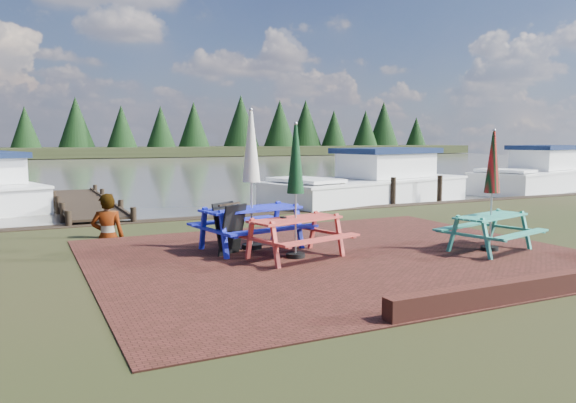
# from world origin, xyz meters

# --- Properties ---
(ground) EXTENTS (120.00, 120.00, 0.00)m
(ground) POSITION_xyz_m (0.00, 0.00, 0.00)
(ground) COLOR black
(ground) RESTS_ON ground
(paving) EXTENTS (9.00, 7.50, 0.02)m
(paving) POSITION_xyz_m (0.00, 1.00, 0.01)
(paving) COLOR #361811
(paving) RESTS_ON ground
(water) EXTENTS (120.00, 60.00, 0.02)m
(water) POSITION_xyz_m (0.00, 37.00, 0.00)
(water) COLOR #4B4840
(water) RESTS_ON ground
(far_treeline) EXTENTS (120.00, 10.00, 8.10)m
(far_treeline) POSITION_xyz_m (0.00, 66.00, 3.28)
(far_treeline) COLOR black
(far_treeline) RESTS_ON ground
(picnic_table_teal) EXTENTS (2.02, 1.88, 2.35)m
(picnic_table_teal) POSITION_xyz_m (2.87, 0.09, 0.82)
(picnic_table_teal) COLOR teal
(picnic_table_teal) RESTS_ON ground
(picnic_table_red) EXTENTS (2.10, 1.96, 2.46)m
(picnic_table_red) POSITION_xyz_m (-0.85, 1.16, 0.86)
(picnic_table_red) COLOR #C63C32
(picnic_table_red) RESTS_ON ground
(picnic_table_blue) EXTENTS (2.26, 2.08, 2.75)m
(picnic_table_blue) POSITION_xyz_m (-1.26, 2.28, 0.96)
(picnic_table_blue) COLOR #1A23C4
(picnic_table_blue) RESTS_ON ground
(chalkboard) EXTENTS (0.64, 0.84, 0.97)m
(chalkboard) POSITION_xyz_m (-1.81, 2.05, 0.50)
(chalkboard) COLOR black
(chalkboard) RESTS_ON ground
(jetty) EXTENTS (1.76, 9.08, 1.00)m
(jetty) POSITION_xyz_m (-3.50, 11.28, 0.11)
(jetty) COLOR black
(jetty) RESTS_ON ground
(boat_near) EXTENTS (8.71, 4.83, 2.23)m
(boat_near) POSITION_xyz_m (6.20, 9.05, 0.47)
(boat_near) COLOR white
(boat_near) RESTS_ON ground
(boat_far) EXTENTS (7.75, 4.60, 2.28)m
(boat_far) POSITION_xyz_m (15.56, 9.89, 0.48)
(boat_far) COLOR white
(boat_far) RESTS_ON ground
(person) EXTENTS (0.80, 0.61, 1.95)m
(person) POSITION_xyz_m (-3.65, 4.91, 0.97)
(person) COLOR gray
(person) RESTS_ON ground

